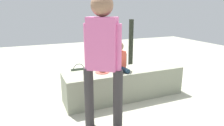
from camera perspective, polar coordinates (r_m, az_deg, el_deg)
ground_plane at (r=3.57m, az=3.41°, el=-9.49°), size 12.00×12.00×0.00m
concrete_ledge at (r=3.47m, az=3.48°, el=-5.82°), size 2.04×0.53×0.49m
child_seated at (r=3.30m, az=1.99°, el=1.42°), size 0.28×0.33×0.48m
adult_standing at (r=2.35m, az=-2.67°, el=3.02°), size 0.42×0.36×1.65m
cake_plate at (r=3.25m, az=-2.80°, el=-2.31°), size 0.22×0.22×0.07m
gift_bag at (r=4.72m, az=-2.95°, el=-1.12°), size 0.22×0.10×0.37m
railing_post at (r=4.90m, az=5.31°, el=3.25°), size 0.36×0.36×1.25m
water_bottle_near_gift at (r=4.56m, az=-0.72°, el=-2.64°), size 0.07×0.07×0.20m
cake_box_white at (r=4.32m, az=-0.45°, el=-4.15°), size 0.26×0.30×0.12m
handbag_black_leather at (r=4.47m, az=-9.34°, el=-2.93°), size 0.32×0.14×0.33m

